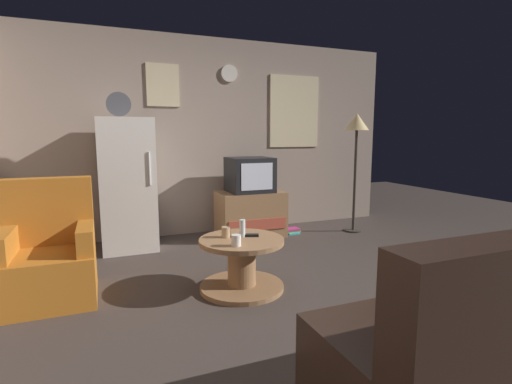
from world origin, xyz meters
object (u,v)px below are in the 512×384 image
Objects in this scene: tv_stand at (250,214)px; coffee_table at (242,264)px; couch at (496,341)px; mug_ceramic_white at (236,240)px; fridge at (127,184)px; book_stack at (292,231)px; crt_tv at (250,175)px; mug_ceramic_tan at (226,232)px; standing_lamp at (357,131)px; remote_control at (250,235)px; armchair at (49,257)px; wine_glass at (242,228)px.

tv_stand reaches higher than coffee_table.
mug_ceramic_white is at bearing 116.34° from couch.
book_stack is at bearing -2.97° from fridge.
crt_tv is 0.32× the size of couch.
book_stack is at bearing 46.09° from mug_ceramic_tan.
standing_lamp is at bearing -13.34° from book_stack.
crt_tv is 1.71m from remote_control.
mug_ceramic_white is 0.30m from remote_control.
coffee_table is at bearing 110.81° from couch.
armchair is at bearing -151.55° from tv_stand.
mug_ceramic_white is 1.51m from armchair.
fridge is 11.80× the size of wine_glass.
wine_glass is at bearing -13.45° from armchair.
armchair is at bearing 156.48° from mug_ceramic_white.
crt_tv is at bearing 168.74° from standing_lamp.
tv_stand is (1.50, -0.02, -0.46)m from fridge.
tv_stand is 1.75m from coffee_table.
crt_tv is 3.60× the size of remote_control.
wine_glass is (-2.08, -1.27, -0.84)m from standing_lamp.
book_stack is (1.18, 1.48, -0.42)m from remote_control.
armchair is (-1.38, 0.32, -0.15)m from mug_ceramic_tan.
armchair is (-1.52, 0.36, -0.18)m from wine_glass.
coffee_table is at bearing -139.52° from remote_control.
book_stack is (1.38, 1.71, -0.46)m from mug_ceramic_white.
mug_ceramic_white is (-0.11, -0.19, 0.27)m from coffee_table.
tv_stand is at bearing -0.91° from fridge.
wine_glass is 0.09× the size of couch.
mug_ceramic_white is 0.28m from mug_ceramic_tan.
book_stack is at bearing 21.82° from armchair.
tv_stand is 2.49m from armchair.
armchair reaches higher than couch.
standing_lamp is 10.60× the size of remote_control.
mug_ceramic_tan is at bearing 139.92° from coffee_table.
tv_stand is at bearing 6.87° from crt_tv.
couch is at bearing -100.09° from book_stack.
mug_ceramic_tan is (-2.21, -1.23, -0.87)m from standing_lamp.
coffee_table is at bearing -113.59° from tv_stand.
wine_glass is 1.98m from book_stack.
tv_stand is at bearing 168.64° from standing_lamp.
standing_lamp is 1.58m from book_stack.
fridge is at bearing 117.72° from wine_glass.
armchair reaches higher than remote_control.
mug_ceramic_white and mug_ceramic_tan have the same top height.
crt_tv is at bearing -173.13° from tv_stand.
fridge reaches higher than coffee_table.
mug_ceramic_tan is (0.69, -1.53, -0.26)m from fridge.
wine_glass is (-0.67, -1.55, 0.23)m from tv_stand.
standing_lamp is (1.41, -0.28, 1.07)m from tv_stand.
remote_control is (0.06, -0.02, -0.06)m from wine_glass.
wine_glass reaches higher than mug_ceramic_white.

